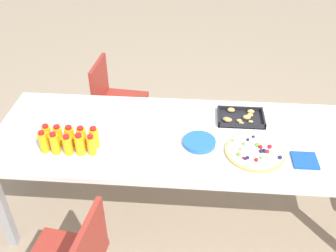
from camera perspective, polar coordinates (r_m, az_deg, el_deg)
The scene contains 17 objects.
ground_plane at distance 3.04m, azimuth 2.40°, elevation -12.71°, with size 12.00×12.00×0.00m, color gray.
party_table at distance 2.56m, azimuth 2.79°, elevation -2.47°, with size 2.55×0.88×0.75m.
chair_far_left at distance 3.40m, azimuth -8.01°, elevation 4.18°, with size 0.43×0.43×0.83m.
juice_bottle_0 at distance 2.47m, azimuth -17.95°, elevation -2.27°, with size 0.06×0.06×0.15m.
juice_bottle_1 at distance 2.44m, azimuth -16.42°, elevation -2.51°, with size 0.06×0.06×0.15m.
juice_bottle_2 at distance 2.42m, azimuth -14.62°, elevation -2.75°, with size 0.06×0.06×0.13m.
juice_bottle_3 at distance 2.40m, azimuth -12.92°, elevation -2.69°, with size 0.06×0.06×0.15m.
juice_bottle_4 at distance 2.39m, azimuth -11.25°, elevation -2.79°, with size 0.05×0.05×0.14m.
juice_bottle_5 at distance 2.52m, azimuth -17.43°, elevation -1.30°, with size 0.06×0.06×0.15m.
juice_bottle_6 at distance 2.50m, azimuth -15.92°, elevation -1.37°, with size 0.06×0.06×0.14m.
juice_bottle_7 at distance 2.47m, azimuth -14.30°, elevation -1.51°, with size 0.06×0.06×0.15m.
juice_bottle_8 at distance 2.45m, azimuth -12.65°, elevation -1.64°, with size 0.06×0.06×0.15m.
juice_bottle_9 at distance 2.44m, azimuth -10.86°, elevation -1.67°, with size 0.06×0.06×0.14m.
fruit_pizza at distance 2.43m, azimuth 12.75°, elevation -3.69°, with size 0.37×0.37×0.05m.
snack_tray at distance 2.70m, azimuth 10.63°, elevation 1.23°, with size 0.32×0.22×0.04m.
plate_stack at distance 2.45m, azimuth 4.64°, elevation -2.41°, with size 0.21×0.21×0.03m.
napkin_stack at distance 2.46m, azimuth 19.58°, elevation -4.81°, with size 0.15×0.15×0.01m, color #194CA5.
Camera 1 is at (0.03, -1.99, 2.30)m, focal length 41.19 mm.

